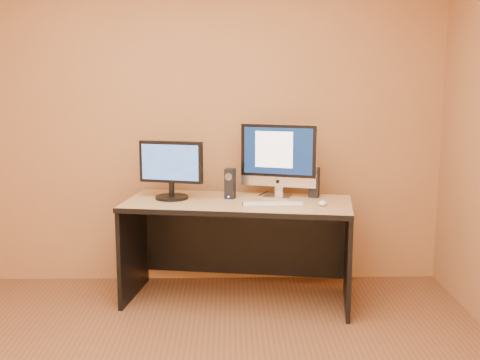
# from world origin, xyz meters

# --- Properties ---
(walls) EXTENTS (4.00, 4.00, 2.60)m
(walls) POSITION_xyz_m (0.00, 0.00, 1.30)
(walls) COLOR #A46E42
(walls) RESTS_ON ground
(desk) EXTENTS (1.73, 0.97, 0.76)m
(desk) POSITION_xyz_m (0.36, 1.49, 0.38)
(desk) COLOR tan
(desk) RESTS_ON ground
(imac) EXTENTS (0.62, 0.38, 0.56)m
(imac) POSITION_xyz_m (0.66, 1.66, 1.04)
(imac) COLOR silver
(imac) RESTS_ON desk
(second_monitor) EXTENTS (0.54, 0.36, 0.43)m
(second_monitor) POSITION_xyz_m (-0.13, 1.60, 0.97)
(second_monitor) COLOR black
(second_monitor) RESTS_ON desk
(speaker_left) EXTENTS (0.09, 0.09, 0.23)m
(speaker_left) POSITION_xyz_m (0.30, 1.61, 0.87)
(speaker_left) COLOR black
(speaker_left) RESTS_ON desk
(speaker_right) EXTENTS (0.09, 0.09, 0.23)m
(speaker_right) POSITION_xyz_m (0.93, 1.64, 0.87)
(speaker_right) COLOR black
(speaker_right) RESTS_ON desk
(keyboard) EXTENTS (0.44, 0.12, 0.02)m
(keyboard) POSITION_xyz_m (0.60, 1.35, 0.77)
(keyboard) COLOR silver
(keyboard) RESTS_ON desk
(mouse) EXTENTS (0.08, 0.11, 0.04)m
(mouse) POSITION_xyz_m (0.95, 1.35, 0.78)
(mouse) COLOR white
(mouse) RESTS_ON desk
(cable_a) EXTENTS (0.08, 0.22, 0.01)m
(cable_a) POSITION_xyz_m (0.71, 1.76, 0.76)
(cable_a) COLOR black
(cable_a) RESTS_ON desk
(cable_b) EXTENTS (0.08, 0.17, 0.01)m
(cable_b) POSITION_xyz_m (0.56, 1.77, 0.76)
(cable_b) COLOR black
(cable_b) RESTS_ON desk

